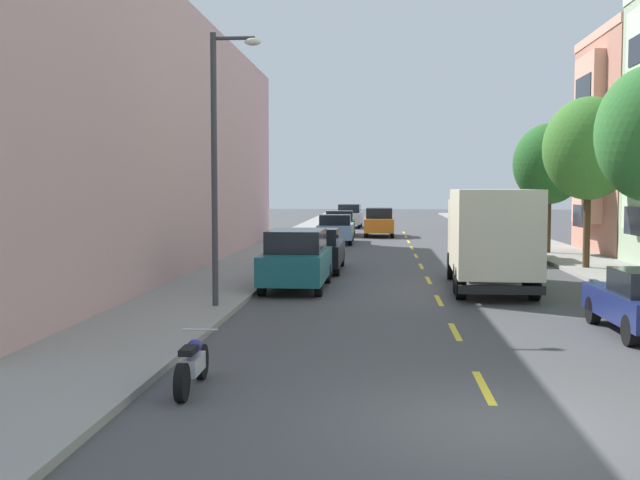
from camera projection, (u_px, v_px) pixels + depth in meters
ground_plane at (413, 251)px, 40.76m from camera, size 160.00×160.00×0.00m
sidewalk_left at (273, 252)px, 39.32m from camera, size 3.20×120.00×0.14m
sidewalk_right at (561, 254)px, 38.22m from camera, size 3.20×120.00×0.14m
lane_centerline_dashes at (418, 261)px, 35.29m from camera, size 0.14×47.20×0.01m
apartment_block_opposite at (82, 144)px, 31.53m from camera, size 10.00×36.00×10.06m
street_tree_third at (589, 149)px, 30.67m from camera, size 3.53×3.53×6.69m
street_tree_farthest at (549, 164)px, 37.81m from camera, size 3.46×3.46×6.24m
street_lamp at (220, 150)px, 20.67m from camera, size 1.35×0.28×7.19m
delivery_box_truck at (490, 233)px, 25.10m from camera, size 2.65×7.32×3.23m
parked_hatchback_red at (463, 222)px, 58.55m from camera, size 1.76×4.01×1.50m
parked_pickup_black at (316, 250)px, 30.83m from camera, size 2.00×5.30×1.73m
parked_suv_silver at (350, 216)px, 64.67m from camera, size 2.05×4.84×1.93m
parked_pickup_forest at (340, 223)px, 53.89m from camera, size 2.10×5.34×1.73m
parked_pickup_sky at (336, 229)px, 46.20m from camera, size 2.07×5.33×1.73m
parked_suv_teal at (297, 259)px, 25.34m from camera, size 2.01×4.82×1.93m
parked_suv_champagne at (515, 240)px, 34.81m from camera, size 2.08×4.85×1.93m
moving_orange_sedan at (379, 222)px, 52.99m from camera, size 1.95×4.80×1.93m
parked_motorcycle at (192, 365)px, 12.73m from camera, size 0.62×2.05×0.90m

